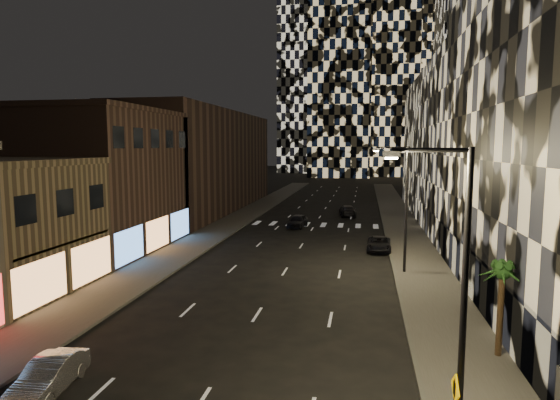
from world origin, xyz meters
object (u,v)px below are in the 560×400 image
at_px(streetlight_far, 403,200).
at_px(car_dark_midlane, 298,221).
at_px(palm_tree, 502,278).
at_px(streetlight_near, 456,277).
at_px(car_dark_oncoming, 348,211).
at_px(car_silver_parked, 49,376).
at_px(car_dark_rightlane, 379,244).

relative_size(streetlight_far, car_dark_midlane, 2.11).
relative_size(streetlight_far, palm_tree, 2.15).
bearing_deg(streetlight_far, streetlight_near, -90.00).
distance_m(car_dark_midlane, palm_tree, 33.87).
distance_m(streetlight_far, palm_tree, 13.77).
height_order(streetlight_far, car_dark_oncoming, streetlight_far).
bearing_deg(streetlight_near, car_dark_midlane, 104.99).
relative_size(car_silver_parked, car_dark_rightlane, 0.87).
bearing_deg(car_dark_rightlane, car_silver_parked, -113.85).
bearing_deg(streetlight_near, streetlight_far, 90.00).
relative_size(car_silver_parked, car_dark_midlane, 0.91).
relative_size(car_silver_parked, palm_tree, 0.92).
relative_size(streetlight_near, car_silver_parked, 2.33).
bearing_deg(car_dark_midlane, car_dark_oncoming, 68.18).
relative_size(car_dark_midlane, car_dark_rightlane, 0.96).
xyz_separation_m(streetlight_near, car_silver_parked, (-14.15, 0.69, -4.72)).
height_order(car_silver_parked, car_dark_oncoming, car_dark_oncoming).
bearing_deg(streetlight_far, palm_tree, -76.69).
bearing_deg(car_dark_oncoming, palm_tree, 93.91).
bearing_deg(streetlight_near, palm_tree, 64.87).
distance_m(streetlight_near, car_dark_rightlane, 27.60).
distance_m(car_silver_parked, car_dark_oncoming, 47.85).
height_order(car_silver_parked, car_dark_rightlane, car_silver_parked).
relative_size(streetlight_near, car_dark_rightlane, 2.04).
height_order(car_dark_oncoming, palm_tree, palm_tree).
height_order(car_dark_midlane, car_dark_oncoming, car_dark_midlane).
distance_m(car_dark_oncoming, palm_tree, 41.79).
xyz_separation_m(car_dark_rightlane, palm_tree, (4.50, -20.46, 2.99)).
bearing_deg(car_silver_parked, car_dark_midlane, 77.72).
height_order(car_dark_rightlane, palm_tree, palm_tree).
bearing_deg(car_dark_oncoming, streetlight_far, 92.81).
height_order(streetlight_near, car_silver_parked, streetlight_near).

